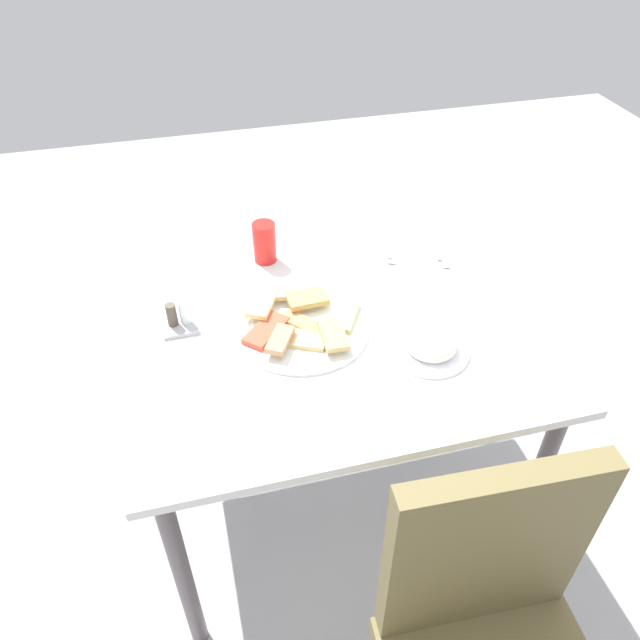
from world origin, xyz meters
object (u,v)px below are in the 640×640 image
pide_platter (300,324)px  spoon (418,264)px  dining_table (332,352)px  fork (414,257)px  condiment_caddy (179,320)px  salad_plate_greens (430,345)px  paper_napkin (416,262)px  soda_can (264,242)px

pide_platter → spoon: size_ratio=1.89×
dining_table → fork: bearing=-142.1°
pide_platter → spoon: 0.44m
spoon → condiment_caddy: bearing=30.9°
salad_plate_greens → paper_napkin: bearing=-106.4°
pide_platter → condiment_caddy: size_ratio=3.79×
fork → paper_napkin: bearing=108.1°
soda_can → condiment_caddy: (0.27, 0.24, -0.04)m
dining_table → condiment_caddy: 0.40m
pide_platter → paper_napkin: bearing=-152.8°
dining_table → fork: fork is taller
condiment_caddy → soda_can: bearing=-137.7°
dining_table → soda_can: soda_can is taller
fork → dining_table: bearing=56.0°
soda_can → paper_napkin: bearing=164.1°
spoon → soda_can: bearing=4.2°
salad_plate_greens → soda_can: soda_can is taller
dining_table → condiment_caddy: (0.38, -0.11, 0.11)m
dining_table → salad_plate_greens: bearing=146.3°
spoon → fork: bearing=-67.7°
fork → soda_can: bearing=4.5°
soda_can → spoon: bearing=161.9°
pide_platter → soda_can: size_ratio=2.86×
dining_table → fork: size_ratio=6.36×
condiment_caddy → spoon: bearing=-171.4°
dining_table → pide_platter: pide_platter is taller
salad_plate_greens → fork: salad_plate_greens is taller
dining_table → paper_napkin: paper_napkin is taller
dining_table → soda_can: size_ratio=8.55×
pide_platter → paper_napkin: (-0.40, -0.20, -0.01)m
paper_napkin → fork: 0.02m
pide_platter → soda_can: soda_can is taller
dining_table → salad_plate_greens: size_ratio=5.37×
paper_napkin → condiment_caddy: bearing=10.0°
salad_plate_greens → spoon: size_ratio=1.06×
soda_can → spoon: soda_can is taller
salad_plate_greens → paper_napkin: salad_plate_greens is taller
pide_platter → condiment_caddy: bearing=-15.2°
soda_can → spoon: 0.45m
pide_platter → paper_napkin: size_ratio=2.77×
salad_plate_greens → condiment_caddy: size_ratio=2.11×
salad_plate_greens → spoon: salad_plate_greens is taller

